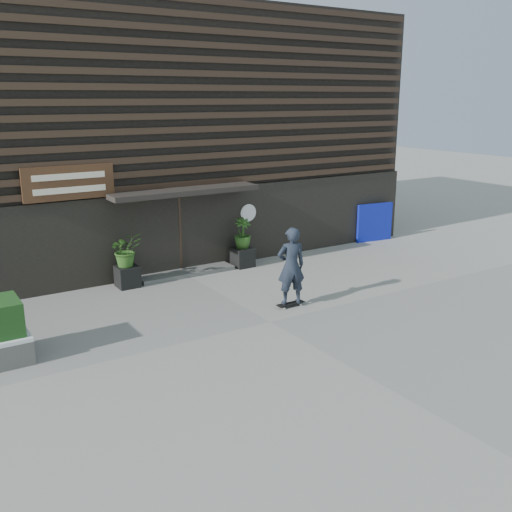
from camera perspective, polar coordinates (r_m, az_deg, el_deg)
ground at (r=14.04m, az=1.39°, el=-6.45°), size 80.00×80.00×0.00m
entrance_step at (r=17.80m, az=-6.88°, el=-1.59°), size 3.00×0.80×0.12m
planter_pot_left at (r=16.86m, az=-12.43°, el=-1.96°), size 0.60×0.60×0.60m
bamboo_left at (r=16.65m, az=-12.58°, el=0.60°), size 0.86×0.75×0.96m
planter_pot_right at (r=18.43m, az=-1.31°, el=-0.12°), size 0.60×0.60×0.60m
bamboo_right at (r=18.24m, az=-1.33°, el=2.24°), size 0.54×0.54×0.96m
blue_tarp at (r=22.10m, az=11.48°, el=3.24°), size 1.50×0.30×1.40m
building at (r=22.05m, az=-13.43°, el=11.74°), size 18.00×11.00×8.00m
skateboarder at (r=14.70m, az=3.44°, el=-0.99°), size 0.82×0.65×2.08m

